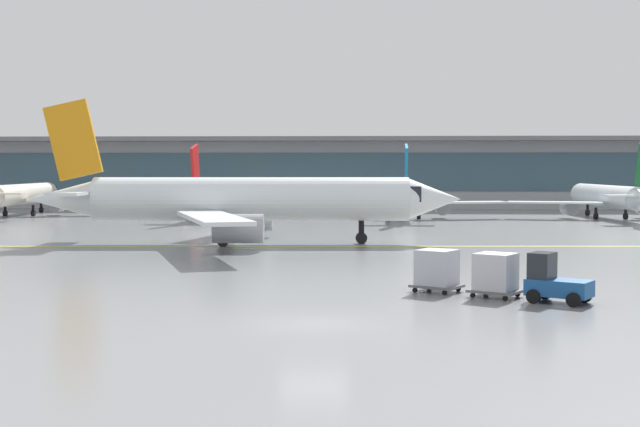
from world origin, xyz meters
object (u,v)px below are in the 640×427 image
(gate_airplane_1, at_px, (22,195))
(gate_airplane_2, at_px, (216,196))
(cargo_dolly_trailing, at_px, (437,269))
(taxiing_regional_jet, at_px, (246,200))
(cargo_dolly_lead, at_px, (495,273))
(gate_airplane_4, at_px, (607,197))
(baggage_tug, at_px, (554,282))
(gate_airplane_3, at_px, (404,197))

(gate_airplane_1, bearing_deg, gate_airplane_2, -99.85)
(cargo_dolly_trailing, bearing_deg, taxiing_regional_jet, 148.31)
(gate_airplane_1, distance_m, cargo_dolly_lead, 75.71)
(gate_airplane_4, relative_size, baggage_tug, 8.15)
(gate_airplane_1, height_order, cargo_dolly_lead, gate_airplane_1)
(gate_airplane_1, height_order, gate_airplane_3, same)
(gate_airplane_2, bearing_deg, cargo_dolly_trailing, -157.68)
(gate_airplane_3, bearing_deg, cargo_dolly_trailing, -179.92)
(gate_airplane_2, relative_size, baggage_tug, 8.15)
(gate_airplane_4, bearing_deg, taxiing_regional_jet, 128.10)
(gate_airplane_4, height_order, cargo_dolly_trailing, gate_airplane_4)
(gate_airplane_1, relative_size, taxiing_regional_jet, 0.74)
(gate_airplane_2, height_order, baggage_tug, gate_airplane_2)
(gate_airplane_1, distance_m, gate_airplane_3, 44.03)
(cargo_dolly_trailing, bearing_deg, baggage_tug, -0.00)
(gate_airplane_4, relative_size, cargo_dolly_trailing, 9.13)
(cargo_dolly_lead, relative_size, cargo_dolly_trailing, 1.00)
(taxiing_regional_jet, height_order, baggage_tug, taxiing_regional_jet)
(gate_airplane_2, distance_m, cargo_dolly_lead, 61.43)
(taxiing_regional_jet, bearing_deg, baggage_tug, -61.10)
(gate_airplane_2, relative_size, cargo_dolly_trailing, 9.13)
(gate_airplane_2, xyz_separation_m, gate_airplane_3, (20.67, -0.29, 0.00))
(baggage_tug, height_order, cargo_dolly_trailing, baggage_tug)
(gate_airplane_2, distance_m, taxiing_regional_jet, 32.73)
(gate_airplane_3, xyz_separation_m, taxiing_regional_jet, (-13.19, -31.57, 0.82))
(taxiing_regional_jet, height_order, cargo_dolly_trailing, taxiing_regional_jet)
(gate_airplane_1, xyz_separation_m, taxiing_regional_jet, (30.69, -35.30, 0.82))
(gate_airplane_2, height_order, cargo_dolly_lead, gate_airplane_2)
(gate_airplane_1, relative_size, gate_airplane_2, 1.00)
(gate_airplane_3, relative_size, taxiing_regional_jet, 0.74)
(gate_airplane_1, height_order, baggage_tug, gate_airplane_1)
(cargo_dolly_trailing, bearing_deg, gate_airplane_2, 141.10)
(gate_airplane_4, relative_size, taxiing_regional_jet, 0.74)
(gate_airplane_3, relative_size, baggage_tug, 8.13)
(gate_airplane_4, bearing_deg, cargo_dolly_lead, 155.80)
(gate_airplane_1, bearing_deg, gate_airplane_3, -96.28)
(gate_airplane_3, distance_m, baggage_tug, 58.64)
(gate_airplane_3, xyz_separation_m, cargo_dolly_lead, (1.13, -57.13, -1.33))
(gate_airplane_4, bearing_deg, gate_airplane_1, 83.08)
(gate_airplane_2, xyz_separation_m, cargo_dolly_lead, (21.80, -57.42, -1.33))
(cargo_dolly_lead, bearing_deg, cargo_dolly_trailing, 180.00)
(gate_airplane_3, xyz_separation_m, gate_airplane_4, (22.15, 0.58, 0.00))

